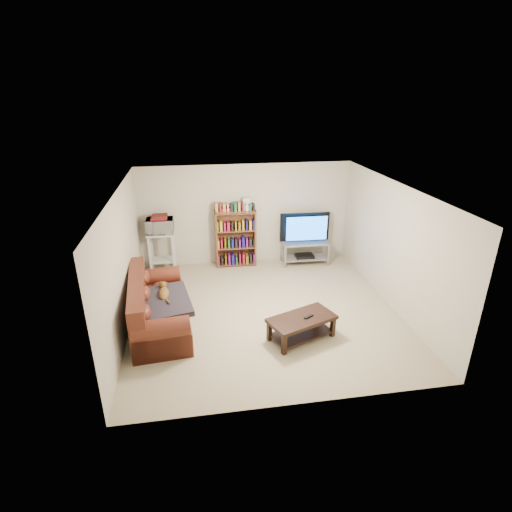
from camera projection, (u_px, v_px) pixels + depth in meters
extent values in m
plane|color=#C0B28F|center=(264.00, 311.00, 7.72)|extent=(5.00, 5.00, 0.00)
plane|color=white|center=(266.00, 189.00, 6.79)|extent=(5.00, 5.00, 0.00)
plane|color=beige|center=(246.00, 214.00, 9.53)|extent=(5.00, 0.00, 5.00)
plane|color=beige|center=(301.00, 329.00, 4.98)|extent=(5.00, 0.00, 5.00)
plane|color=beige|center=(123.00, 263.00, 6.89)|extent=(0.00, 5.00, 5.00)
plane|color=beige|center=(393.00, 246.00, 7.63)|extent=(0.00, 5.00, 5.00)
cube|color=#5D2518|center=(160.00, 315.00, 7.18)|extent=(1.15, 2.27, 0.42)
cube|color=#5D2518|center=(139.00, 305.00, 7.00)|extent=(0.47, 2.21, 0.92)
cube|color=#5D2518|center=(162.00, 343.00, 6.29)|extent=(0.92, 0.32, 0.54)
cube|color=#5D2518|center=(158.00, 288.00, 8.03)|extent=(0.92, 0.32, 0.54)
cube|color=#2C2731|center=(165.00, 302.00, 6.94)|extent=(1.03, 1.23, 0.19)
cube|color=black|center=(302.00, 319.00, 6.74)|extent=(1.26, 0.94, 0.06)
cube|color=black|center=(301.00, 333.00, 6.85)|extent=(1.14, 0.85, 0.03)
cube|color=black|center=(284.00, 345.00, 6.41)|extent=(0.09, 0.09, 0.35)
cube|color=black|center=(333.00, 327.00, 6.88)|extent=(0.09, 0.09, 0.35)
cube|color=black|center=(269.00, 331.00, 6.76)|extent=(0.09, 0.09, 0.35)
cube|color=black|center=(316.00, 315.00, 7.24)|extent=(0.09, 0.09, 0.35)
cube|color=black|center=(309.00, 317.00, 6.73)|extent=(0.19, 0.14, 0.02)
cube|color=#999EA3|center=(305.00, 242.00, 9.65)|extent=(1.13, 0.53, 0.03)
cube|color=#999EA3|center=(304.00, 257.00, 9.80)|extent=(1.07, 0.51, 0.02)
cube|color=gray|center=(285.00, 257.00, 9.48)|extent=(0.05, 0.05, 0.56)
cube|color=gray|center=(328.00, 255.00, 9.61)|extent=(0.05, 0.05, 0.56)
cube|color=gray|center=(282.00, 250.00, 9.89)|extent=(0.05, 0.05, 0.56)
cube|color=gray|center=(323.00, 248.00, 10.02)|extent=(0.05, 0.05, 0.56)
imported|color=black|center=(306.00, 228.00, 9.51)|extent=(1.21, 0.19, 0.69)
cube|color=black|center=(304.00, 256.00, 9.78)|extent=(0.46, 0.33, 0.06)
cube|color=brown|center=(216.00, 239.00, 9.43)|extent=(0.05, 0.30, 1.38)
cube|color=brown|center=(255.00, 237.00, 9.54)|extent=(0.05, 0.30, 1.38)
cube|color=brown|center=(235.00, 211.00, 9.22)|extent=(0.96, 0.32, 0.03)
cube|color=maroon|center=(226.00, 209.00, 9.18)|extent=(0.28, 0.22, 0.07)
cube|color=silver|center=(161.00, 234.00, 9.03)|extent=(0.61, 0.45, 0.04)
cube|color=silver|center=(163.00, 260.00, 9.28)|extent=(0.55, 0.41, 0.03)
cube|color=silver|center=(150.00, 257.00, 9.01)|extent=(0.05, 0.05, 0.93)
cube|color=silver|center=(174.00, 256.00, 9.08)|extent=(0.05, 0.05, 0.93)
cube|color=silver|center=(152.00, 251.00, 9.34)|extent=(0.05, 0.05, 0.93)
cube|color=silver|center=(174.00, 250.00, 9.41)|extent=(0.05, 0.05, 0.93)
imported|color=silver|center=(160.00, 226.00, 8.95)|extent=(0.60, 0.42, 0.33)
cube|color=maroon|center=(159.00, 218.00, 8.88)|extent=(0.36, 0.31, 0.05)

